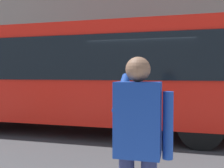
# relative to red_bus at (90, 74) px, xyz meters

# --- Properties ---
(ground_plane) EXTENTS (60.00, 60.00, 0.00)m
(ground_plane) POSITION_rel_red_bus_xyz_m (-1.66, 0.08, -1.68)
(ground_plane) COLOR #38383A
(red_bus) EXTENTS (9.05, 2.54, 3.08)m
(red_bus) POSITION_rel_red_bus_xyz_m (0.00, 0.00, 0.00)
(red_bus) COLOR red
(red_bus) RESTS_ON ground_plane
(pedestrian_photographer) EXTENTS (0.53, 0.52, 1.70)m
(pedestrian_photographer) POSITION_rel_red_bus_xyz_m (-2.21, 4.87, -0.54)
(pedestrian_photographer) COLOR #1E2347
(pedestrian_photographer) RESTS_ON sidewalk_curb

